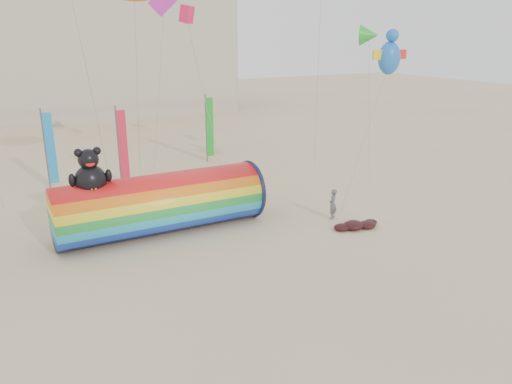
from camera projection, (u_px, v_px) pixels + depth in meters
name	position (u px, v px, depth m)	size (l,w,h in m)	color
ground	(262.00, 252.00, 22.74)	(160.00, 160.00, 0.00)	#CCB58C
windsock_assembly	(161.00, 202.00, 24.67)	(10.27, 3.13, 4.73)	red
kite_handler	(333.00, 204.00, 26.66)	(0.60, 0.39, 1.65)	#4F5256
fabric_bundle	(356.00, 225.00, 25.52)	(2.62, 1.35, 0.41)	#400B0D
festival_banners	(132.00, 140.00, 33.80)	(12.34, 3.24, 5.20)	#59595E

